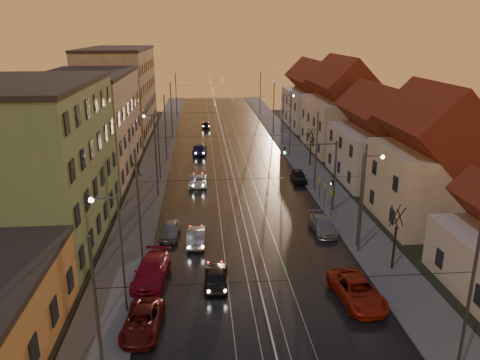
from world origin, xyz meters
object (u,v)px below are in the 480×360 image
object	(u,v)px
street_lamp_1	(365,191)
parked_right_1	(323,225)
parked_left_1	(142,322)
parked_right_2	(299,176)
driving_car_4	(206,125)
parked_left_3	(170,230)
traffic_light_mast	(325,167)
driving_car_3	(200,149)
street_lamp_2	(156,140)
parked_right_0	(357,291)
street_lamp_3	(285,114)
street_lamp_0	(116,243)
driving_car_1	(196,236)
driving_car_2	(198,180)
parked_left_2	(151,271)
driving_car_0	(216,276)

from	to	relation	value
street_lamp_1	parked_right_1	size ratio (longest dim) A/B	1.76
parked_left_1	parked_right_2	bearing A→B (deg)	65.73
parked_right_1	street_lamp_1	bearing A→B (deg)	-55.90
parked_left_1	driving_car_4	bearing A→B (deg)	89.94
parked_left_3	traffic_light_mast	bearing A→B (deg)	21.26
parked_right_1	driving_car_3	bearing A→B (deg)	109.59
parked_right_1	parked_right_2	size ratio (longest dim) A/B	1.13
street_lamp_2	parked_right_0	bearing A→B (deg)	-61.27
street_lamp_1	driving_car_3	world-z (taller)	street_lamp_1
traffic_light_mast	parked_left_1	size ratio (longest dim) A/B	1.55
street_lamp_1	street_lamp_3	world-z (taller)	same
driving_car_3	parked_left_3	world-z (taller)	driving_car_3
parked_left_3	driving_car_4	bearing A→B (deg)	88.98
parked_left_3	street_lamp_0	bearing A→B (deg)	-98.33
street_lamp_1	street_lamp_2	world-z (taller)	same
street_lamp_3	driving_car_1	distance (m)	37.10
traffic_light_mast	parked_right_2	xyz separation A→B (m)	(-0.39, 9.75, -3.91)
parked_right_1	parked_right_2	xyz separation A→B (m)	(0.81, 14.46, 0.03)
driving_car_1	parked_right_0	xyz separation A→B (m)	(10.65, -9.64, 0.06)
street_lamp_0	driving_car_2	size ratio (longest dim) A/B	1.78
street_lamp_1	driving_car_4	world-z (taller)	street_lamp_1
parked_left_2	parked_right_2	size ratio (longest dim) A/B	1.32
driving_car_4	parked_right_2	world-z (taller)	parked_right_2
street_lamp_0	traffic_light_mast	xyz separation A→B (m)	(17.10, 16.00, -0.29)
driving_car_0	parked_left_2	xyz separation A→B (m)	(-4.57, 0.90, 0.08)
driving_car_2	driving_car_1	bearing A→B (deg)	91.27
street_lamp_1	driving_car_2	xyz separation A→B (m)	(-13.39, 17.42, -4.26)
driving_car_4	parked_left_3	bearing A→B (deg)	85.16
driving_car_4	parked_right_0	world-z (taller)	parked_right_0
traffic_light_mast	parked_right_1	size ratio (longest dim) A/B	1.58
parked_right_0	driving_car_4	bearing A→B (deg)	92.98
street_lamp_0	driving_car_4	size ratio (longest dim) A/B	2.22
driving_car_0	parked_left_1	bearing A→B (deg)	50.38
parked_left_2	driving_car_0	bearing A→B (deg)	-4.16
traffic_light_mast	parked_right_2	world-z (taller)	traffic_light_mast
street_lamp_0	parked_right_0	world-z (taller)	street_lamp_0
driving_car_0	parked_right_2	xyz separation A→B (m)	(10.63, 22.80, -0.01)
parked_left_3	parked_left_2	bearing A→B (deg)	-93.21
street_lamp_1	parked_right_0	size ratio (longest dim) A/B	1.47
street_lamp_0	driving_car_2	xyz separation A→B (m)	(4.82, 25.42, -4.26)
parked_left_1	parked_left_2	distance (m)	5.85
street_lamp_1	street_lamp_3	size ratio (longest dim) A/B	1.00
driving_car_2	driving_car_0	bearing A→B (deg)	95.08
street_lamp_0	street_lamp_3	size ratio (longest dim) A/B	1.00
driving_car_3	driving_car_4	bearing A→B (deg)	-91.12
street_lamp_3	driving_car_4	bearing A→B (deg)	129.28
street_lamp_3	driving_car_1	xyz separation A→B (m)	(-13.56, -34.28, -4.19)
street_lamp_0	parked_right_2	world-z (taller)	street_lamp_0
driving_car_3	parked_left_3	bearing A→B (deg)	87.35
traffic_light_mast	driving_car_0	bearing A→B (deg)	-130.20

